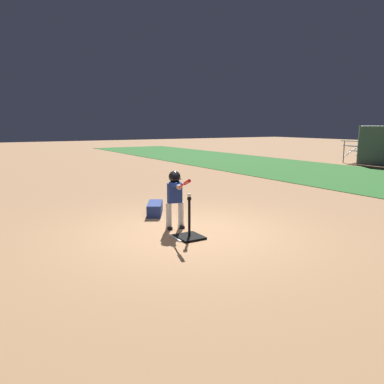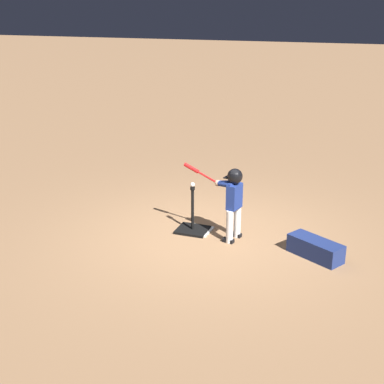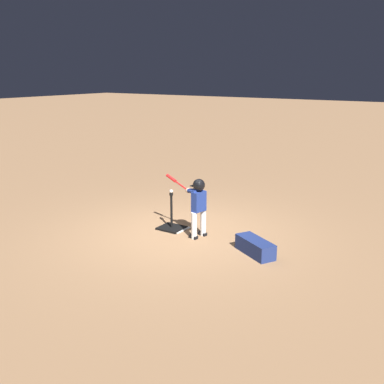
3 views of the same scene
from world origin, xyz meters
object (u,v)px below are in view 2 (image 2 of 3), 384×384
at_px(batting_tee, 193,226).
at_px(batter_child, 232,195).
at_px(equipment_bag, 315,248).
at_px(baseball, 193,185).

xyz_separation_m(batting_tee, batter_child, (-0.69, 0.08, 0.66)).
bearing_deg(batter_child, batting_tee, -6.90).
bearing_deg(equipment_bag, baseball, 22.28).
bearing_deg(batter_child, baseball, -6.90).
bearing_deg(baseball, batting_tee, 0.00).
relative_size(baseball, equipment_bag, 0.09).
height_order(batting_tee, baseball, baseball).
distance_m(batter_child, equipment_bag, 1.49).
height_order(batting_tee, batter_child, batter_child).
relative_size(batting_tee, baseball, 10.48).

